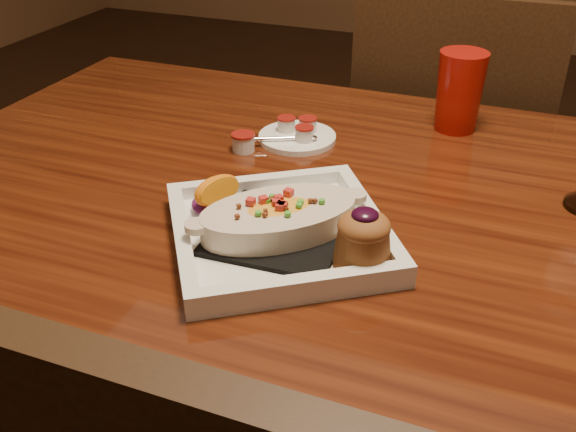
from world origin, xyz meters
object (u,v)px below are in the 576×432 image
(table, at_px, (385,274))
(red_tumbler, at_px, (459,92))
(chair_far, at_px, (445,174))
(saucer, at_px, (297,135))
(plate, at_px, (288,227))

(table, xyz_separation_m, red_tumbler, (0.03, 0.32, 0.16))
(table, height_order, chair_far, chair_far)
(chair_far, xyz_separation_m, saucer, (-0.20, -0.45, 0.25))
(table, relative_size, red_tumbler, 11.31)
(chair_far, height_order, red_tumbler, chair_far)
(chair_far, bearing_deg, table, 90.00)
(red_tumbler, bearing_deg, plate, -107.59)
(chair_far, bearing_deg, saucer, 66.02)
(saucer, distance_m, red_tumbler, 0.28)
(table, xyz_separation_m, chair_far, (-0.00, 0.63, -0.15))
(saucer, bearing_deg, red_tumbler, 30.92)
(table, xyz_separation_m, saucer, (-0.20, 0.18, 0.11))
(chair_far, height_order, plate, chair_far)
(red_tumbler, bearing_deg, chair_far, 96.34)
(table, bearing_deg, red_tumbler, 83.87)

